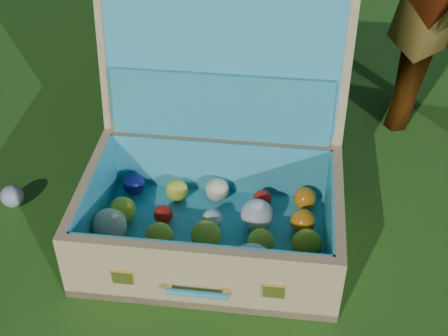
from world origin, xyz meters
TOP-DOWN VIEW (x-y plane):
  - ground at (0.00, 0.00)m, footprint 60.00×60.00m
  - stray_ball at (-0.67, -0.03)m, footprint 0.07×0.07m
  - suitcase at (-0.10, 0.12)m, footprint 0.79×0.71m

SIDE VIEW (x-z plane):
  - ground at x=0.00m, z-range 0.00..0.00m
  - stray_ball at x=-0.67m, z-range 0.00..0.07m
  - suitcase at x=-0.10m, z-range -0.14..0.50m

